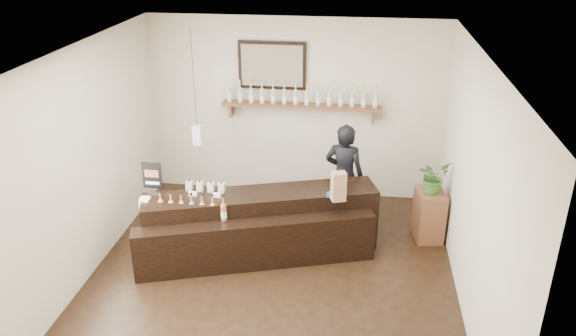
# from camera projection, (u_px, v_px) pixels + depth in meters

# --- Properties ---
(ground) EXTENTS (5.00, 5.00, 0.00)m
(ground) POSITION_uv_depth(u_px,v_px,m) (270.00, 281.00, 6.92)
(ground) COLOR black
(ground) RESTS_ON ground
(room_shell) EXTENTS (5.00, 5.00, 5.00)m
(room_shell) POSITION_uv_depth(u_px,v_px,m) (268.00, 153.00, 6.22)
(room_shell) COLOR beige
(room_shell) RESTS_ON ground
(back_wall_decor) EXTENTS (2.66, 0.96, 1.69)m
(back_wall_decor) POSITION_uv_depth(u_px,v_px,m) (285.00, 89.00, 8.36)
(back_wall_decor) COLOR brown
(back_wall_decor) RESTS_ON ground
(counter) EXTENTS (3.05, 1.71, 0.99)m
(counter) POSITION_uv_depth(u_px,v_px,m) (260.00, 227.00, 7.31)
(counter) COLOR black
(counter) RESTS_ON ground
(promo_sign) EXTENTS (0.26, 0.02, 0.36)m
(promo_sign) POSITION_uv_depth(u_px,v_px,m) (152.00, 176.00, 7.28)
(promo_sign) COLOR black
(promo_sign) RESTS_ON counter
(paper_bag) EXTENTS (0.21, 0.18, 0.38)m
(paper_bag) POSITION_uv_depth(u_px,v_px,m) (339.00, 186.00, 6.97)
(paper_bag) COLOR olive
(paper_bag) RESTS_ON counter
(tape_dispenser) EXTENTS (0.14, 0.07, 0.11)m
(tape_dispenser) POSITION_uv_depth(u_px,v_px,m) (332.00, 194.00, 7.10)
(tape_dispenser) COLOR #1853AA
(tape_dispenser) RESTS_ON counter
(side_cabinet) EXTENTS (0.42, 0.53, 0.70)m
(side_cabinet) POSITION_uv_depth(u_px,v_px,m) (429.00, 215.00, 7.71)
(side_cabinet) COLOR brown
(side_cabinet) RESTS_ON ground
(potted_plant) EXTENTS (0.54, 0.53, 0.45)m
(potted_plant) POSITION_uv_depth(u_px,v_px,m) (433.00, 177.00, 7.48)
(potted_plant) COLOR #38692A
(potted_plant) RESTS_ON side_cabinet
(shopkeeper) EXTENTS (0.70, 0.54, 1.73)m
(shopkeeper) POSITION_uv_depth(u_px,v_px,m) (344.00, 169.00, 7.86)
(shopkeeper) COLOR black
(shopkeeper) RESTS_ON ground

